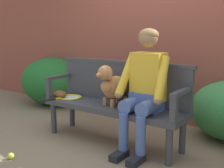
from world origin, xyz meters
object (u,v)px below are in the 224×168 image
at_px(tennis_racket, 68,98).
at_px(baseball_glove, 60,94).
at_px(garden_bench, 112,110).
at_px(person_seated, 145,86).
at_px(tennis_ball, 11,156).
at_px(dog_on_bench, 113,85).

xyz_separation_m(tennis_racket, baseball_glove, (-0.12, -0.02, 0.04)).
relative_size(garden_bench, person_seated, 1.33).
bearing_deg(baseball_glove, tennis_ball, -49.13).
xyz_separation_m(garden_bench, tennis_ball, (-0.57, -0.97, -0.35)).
bearing_deg(tennis_ball, baseball_glove, 103.27).
bearing_deg(baseball_glove, dog_on_bench, 32.57).
height_order(tennis_racket, baseball_glove, baseball_glove).
bearing_deg(dog_on_bench, person_seated, -2.72).
bearing_deg(dog_on_bench, tennis_racket, -176.23).
bearing_deg(garden_bench, tennis_ball, -120.34).
bearing_deg(garden_bench, baseball_glove, -176.00).
distance_m(dog_on_bench, baseball_glove, 0.81).
bearing_deg(dog_on_bench, baseball_glove, -175.03).
relative_size(garden_bench, baseball_glove, 7.94).
bearing_deg(person_seated, dog_on_bench, 177.28).
height_order(garden_bench, tennis_racket, tennis_racket).
xyz_separation_m(garden_bench, dog_on_bench, (-0.00, 0.01, 0.29)).
xyz_separation_m(dog_on_bench, baseball_glove, (-0.79, -0.07, -0.19)).
distance_m(dog_on_bench, tennis_racket, 0.70).
distance_m(dog_on_bench, tennis_ball, 1.31).
relative_size(dog_on_bench, tennis_racket, 0.81).
xyz_separation_m(garden_bench, baseball_glove, (-0.79, -0.06, 0.10)).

